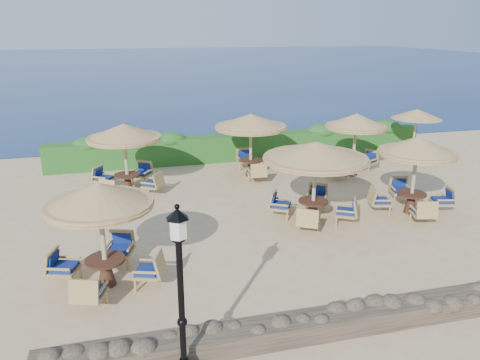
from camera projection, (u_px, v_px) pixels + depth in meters
ground at (298, 214)px, 15.83m from camera, size 120.00×120.00×0.00m
sea at (151, 64)px, 80.26m from camera, size 160.00×160.00×0.00m
hedge at (244, 147)px, 22.27m from camera, size 18.00×0.90×1.20m
stone_wall at (403, 312)px, 10.05m from camera, size 15.00×0.65×0.44m
lamp_post at (181, 304)px, 7.95m from camera, size 0.44×0.44×3.31m
extra_parasol at (417, 114)px, 21.77m from camera, size 2.30×2.30×2.41m
cafe_set_0 at (101, 219)px, 10.97m from camera, size 2.88×2.88×2.65m
cafe_set_1 at (315, 164)px, 14.71m from camera, size 3.35×3.35×2.65m
cafe_set_2 at (416, 163)px, 15.44m from camera, size 2.89×2.89×2.65m
cafe_set_3 at (125, 146)px, 17.43m from camera, size 2.76×2.76×2.65m
cafe_set_4 at (251, 128)px, 19.30m from camera, size 3.01×3.01×2.65m
cafe_set_5 at (356, 130)px, 19.40m from camera, size 2.83×2.53×2.65m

